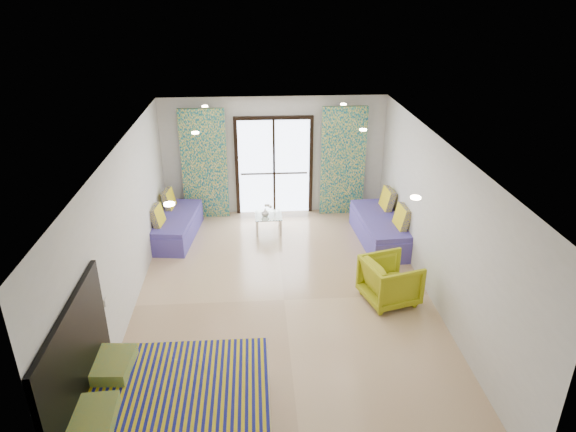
{
  "coord_description": "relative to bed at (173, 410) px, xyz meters",
  "views": [
    {
      "loc": [
        -0.43,
        -7.33,
        4.92
      ],
      "look_at": [
        0.13,
        0.92,
        1.15
      ],
      "focal_mm": 32.0,
      "sensor_mm": 36.0,
      "label": 1
    }
  ],
  "objects": [
    {
      "name": "downlight_d",
      "position": [
        2.88,
        3.7,
        2.35
      ],
      "size": [
        0.12,
        0.12,
        0.02
      ],
      "primitive_type": "cylinder",
      "color": "#FFE0B2",
      "rests_on": "ceiling"
    },
    {
      "name": "balcony_door",
      "position": [
        1.48,
        6.42,
        0.94
      ],
      "size": [
        1.76,
        0.08,
        2.28
      ],
      "color": "black",
      "rests_on": "floor"
    },
    {
      "name": "wall_right",
      "position": [
        3.98,
        2.7,
        1.03
      ],
      "size": [
        0.01,
        7.5,
        2.7
      ],
      "primitive_type": null,
      "color": "silver",
      "rests_on": "ground"
    },
    {
      "name": "daybed_right",
      "position": [
        3.6,
        4.73,
        -0.01
      ],
      "size": [
        0.9,
        2.05,
        0.99
      ],
      "rotation": [
        0.0,
        0.0,
        0.06
      ],
      "color": "#4E429F",
      "rests_on": "floor"
    },
    {
      "name": "downlight_c",
      "position": [
        0.08,
        3.7,
        2.35
      ],
      "size": [
        0.12,
        0.12,
        0.02
      ],
      "primitive_type": "cylinder",
      "color": "#FFE0B2",
      "rests_on": "ceiling"
    },
    {
      "name": "curtain_left",
      "position": [
        -0.07,
        6.27,
        0.93
      ],
      "size": [
        1.0,
        0.1,
        2.5
      ],
      "primitive_type": "cube",
      "color": "beige",
      "rests_on": "floor"
    },
    {
      "name": "wall_front",
      "position": [
        1.48,
        -1.05,
        1.03
      ],
      "size": [
        5.0,
        0.01,
        2.7
      ],
      "primitive_type": null,
      "color": "silver",
      "rests_on": "ground"
    },
    {
      "name": "headboard",
      "position": [
        -0.98,
        0.0,
        0.73
      ],
      "size": [
        0.06,
        2.1,
        1.5
      ],
      "primitive_type": "cube",
      "color": "black",
      "rests_on": "floor"
    },
    {
      "name": "floor",
      "position": [
        1.48,
        2.7,
        -0.32
      ],
      "size": [
        5.0,
        7.5,
        0.01
      ],
      "primitive_type": null,
      "color": "tan",
      "rests_on": "ground"
    },
    {
      "name": "wall_left",
      "position": [
        -1.02,
        2.7,
        1.03
      ],
      "size": [
        0.01,
        7.5,
        2.7
      ],
      "primitive_type": null,
      "color": "silver",
      "rests_on": "ground"
    },
    {
      "name": "switch_plate",
      "position": [
        -0.99,
        1.25,
        0.73
      ],
      "size": [
        0.02,
        0.1,
        0.1
      ],
      "primitive_type": "cube",
      "color": "silver",
      "rests_on": "wall_left"
    },
    {
      "name": "downlight_e",
      "position": [
        0.08,
        5.7,
        2.35
      ],
      "size": [
        0.12,
        0.12,
        0.02
      ],
      "primitive_type": "cylinder",
      "color": "#FFE0B2",
      "rests_on": "ceiling"
    },
    {
      "name": "downlight_b",
      "position": [
        2.88,
        0.7,
        2.35
      ],
      "size": [
        0.12,
        0.12,
        0.02
      ],
      "primitive_type": "cylinder",
      "color": "#FFE0B2",
      "rests_on": "ceiling"
    },
    {
      "name": "vase",
      "position": [
        1.24,
        5.33,
        0.14
      ],
      "size": [
        0.21,
        0.21,
        0.17
      ],
      "primitive_type": "imported",
      "rotation": [
        0.0,
        0.0,
        0.24
      ],
      "color": "white",
      "rests_on": "coffee_table"
    },
    {
      "name": "downlight_a",
      "position": [
        0.08,
        0.7,
        2.35
      ],
      "size": [
        0.12,
        0.12,
        0.02
      ],
      "primitive_type": "cylinder",
      "color": "#FFE0B2",
      "rests_on": "ceiling"
    },
    {
      "name": "balcony_rail",
      "position": [
        1.48,
        6.43,
        0.63
      ],
      "size": [
        1.52,
        0.03,
        0.04
      ],
      "primitive_type": "cube",
      "color": "#595451",
      "rests_on": "balcony_door"
    },
    {
      "name": "curtain_right",
      "position": [
        3.03,
        6.27,
        0.93
      ],
      "size": [
        1.0,
        0.1,
        2.5
      ],
      "primitive_type": "cube",
      "color": "beige",
      "rests_on": "floor"
    },
    {
      "name": "daybed_left",
      "position": [
        -0.64,
        5.22,
        -0.04
      ],
      "size": [
        0.93,
        1.9,
        0.9
      ],
      "rotation": [
        0.0,
        0.0,
        -0.12
      ],
      "color": "#4E429F",
      "rests_on": "floor"
    },
    {
      "name": "ceiling",
      "position": [
        1.48,
        2.7,
        2.38
      ],
      "size": [
        5.0,
        7.5,
        0.01
      ],
      "primitive_type": null,
      "color": "silver",
      "rests_on": "ground"
    },
    {
      "name": "downlight_f",
      "position": [
        2.88,
        5.7,
        2.35
      ],
      "size": [
        0.12,
        0.12,
        0.02
      ],
      "primitive_type": "cylinder",
      "color": "#FFE0B2",
      "rests_on": "ceiling"
    },
    {
      "name": "wall_back",
      "position": [
        1.48,
        6.45,
        1.03
      ],
      "size": [
        5.0,
        0.01,
        2.7
      ],
      "primitive_type": null,
      "color": "silver",
      "rests_on": "ground"
    },
    {
      "name": "armchair",
      "position": [
        3.25,
        2.58,
        0.1
      ],
      "size": [
        0.97,
        1.01,
        0.85
      ],
      "primitive_type": "imported",
      "rotation": [
        0.0,
        0.0,
        1.85
      ],
      "color": "#A7AA16",
      "rests_on": "floor"
    },
    {
      "name": "coffee_table",
      "position": [
        1.3,
        5.38,
        0.02
      ],
      "size": [
        0.58,
        0.58,
        0.66
      ],
      "rotation": [
        0.0,
        0.0,
        0.02
      ],
      "color": "silver",
      "rests_on": "floor"
    },
    {
      "name": "bed",
      "position": [
        0.0,
        0.0,
        0.0
      ],
      "size": [
        2.23,
        1.82,
        0.77
      ],
      "color": "silver",
      "rests_on": "floor"
    }
  ]
}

